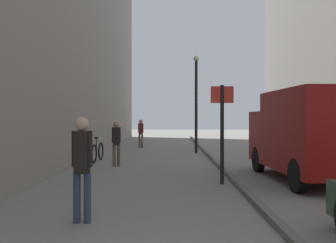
{
  "coord_description": "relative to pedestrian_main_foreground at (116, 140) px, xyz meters",
  "views": [
    {
      "loc": [
        -0.12,
        -1.81,
        1.76
      ],
      "look_at": [
        -0.24,
        13.56,
        1.58
      ],
      "focal_mm": 40.72,
      "sensor_mm": 36.0,
      "label": 1
    }
  ],
  "objects": [
    {
      "name": "pedestrian_far_crossing",
      "position": [
        0.21,
        8.36,
        0.01
      ],
      "size": [
        0.32,
        0.21,
        1.62
      ],
      "rotation": [
        0.0,
        0.0,
        -0.18
      ],
      "color": "brown",
      "rests_on": "ground_plane"
    },
    {
      "name": "lamp_post",
      "position": [
        3.19,
        5.05,
        1.8
      ],
      "size": [
        0.28,
        0.28,
        4.76
      ],
      "color": "black",
      "rests_on": "ground_plane"
    },
    {
      "name": "ground_plane",
      "position": [
        2.07,
        0.26,
        -0.93
      ],
      "size": [
        80.0,
        80.0,
        0.0
      ],
      "primitive_type": "plane",
      "color": "gray"
    },
    {
      "name": "street_sign_post",
      "position": [
        3.3,
        -3.55,
        0.62
      ],
      "size": [
        0.6,
        0.1,
        2.6
      ],
      "rotation": [
        0.0,
        0.0,
        3.15
      ],
      "color": "black",
      "rests_on": "ground_plane"
    },
    {
      "name": "pedestrian_mid_block",
      "position": [
        0.48,
        -7.26,
        0.09
      ],
      "size": [
        0.35,
        0.23,
        1.76
      ],
      "rotation": [
        0.0,
        0.0,
        -0.06
      ],
      "color": "#2D3851",
      "rests_on": "ground_plane"
    },
    {
      "name": "kerb_strip",
      "position": [
        3.65,
        0.26,
        -0.87
      ],
      "size": [
        0.16,
        40.0,
        0.12
      ],
      "primitive_type": "cube",
      "color": "#615F5B",
      "rests_on": "ground_plane"
    },
    {
      "name": "bicycle_leaning",
      "position": [
        -0.95,
        1.47,
        -0.55
      ],
      "size": [
        0.17,
        1.77,
        0.98
      ],
      "rotation": [
        0.0,
        0.0,
        -0.06
      ],
      "color": "black",
      "rests_on": "ground_plane"
    },
    {
      "name": "pedestrian_main_foreground",
      "position": [
        0.0,
        0.0,
        0.0
      ],
      "size": [
        0.31,
        0.23,
        1.61
      ],
      "rotation": [
        0.0,
        0.0,
        0.33
      ],
      "color": "brown",
      "rests_on": "ground_plane"
    },
    {
      "name": "delivery_van",
      "position": [
        5.71,
        -3.07,
        0.39
      ],
      "size": [
        2.18,
        4.96,
        2.47
      ],
      "rotation": [
        0.0,
        0.0,
        0.04
      ],
      "color": "maroon",
      "rests_on": "ground_plane"
    }
  ]
}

